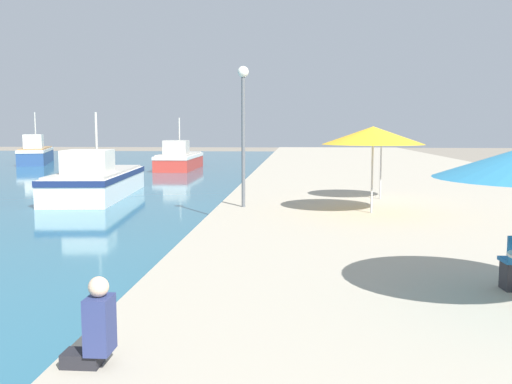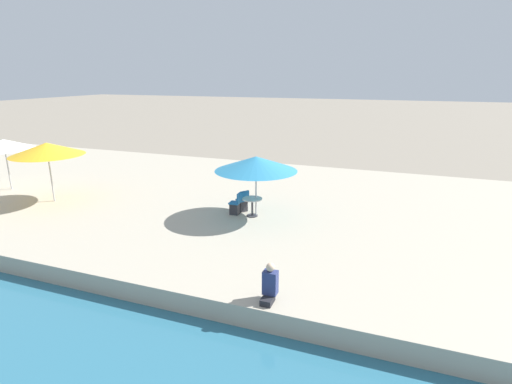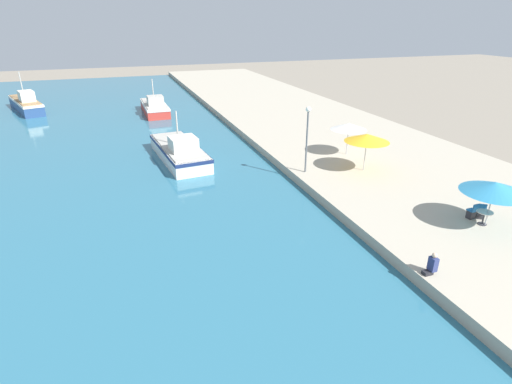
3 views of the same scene
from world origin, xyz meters
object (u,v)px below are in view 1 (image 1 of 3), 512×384
(fishing_boat_near, at_px, (97,180))
(lamppost, at_px, (243,112))
(fishing_boat_mid, at_px, (179,159))
(cafe_umbrella_striped, at_px, (381,138))
(person_at_quay, at_px, (96,327))
(fishing_boat_far, at_px, (36,153))
(cafe_umbrella_white, at_px, (373,135))

(fishing_boat_near, relative_size, lamppost, 1.99)
(fishing_boat_mid, bearing_deg, lamppost, -74.70)
(cafe_umbrella_striped, bearing_deg, fishing_boat_mid, 118.26)
(person_at_quay, bearing_deg, fishing_boat_near, 109.82)
(fishing_boat_near, distance_m, cafe_umbrella_striped, 13.40)
(fishing_boat_mid, relative_size, fishing_boat_far, 0.80)
(fishing_boat_far, bearing_deg, fishing_boat_near, -78.35)
(person_at_quay, xyz_separation_m, lamppost, (0.37, 12.72, 2.66))
(fishing_boat_far, relative_size, person_at_quay, 9.87)
(fishing_boat_far, relative_size, cafe_umbrella_striped, 3.53)
(fishing_boat_mid, xyz_separation_m, cafe_umbrella_striped, (12.27, -22.83, 2.03))
(fishing_boat_near, xyz_separation_m, cafe_umbrella_white, (11.60, -8.33, 2.18))
(fishing_boat_far, bearing_deg, cafe_umbrella_striped, -66.44)
(cafe_umbrella_white, relative_size, lamppost, 0.68)
(lamppost, bearing_deg, fishing_boat_near, 136.19)
(cafe_umbrella_white, distance_m, cafe_umbrella_striped, 3.65)
(cafe_umbrella_white, distance_m, person_at_quay, 12.60)
(cafe_umbrella_white, bearing_deg, cafe_umbrella_striped, 77.94)
(person_at_quay, height_order, lamppost, lamppost)
(fishing_boat_mid, distance_m, cafe_umbrella_striped, 26.00)
(fishing_boat_near, xyz_separation_m, fishing_boat_far, (-14.54, 24.60, 0.14))
(fishing_boat_mid, xyz_separation_m, cafe_umbrella_white, (11.51, -26.40, 2.16))
(cafe_umbrella_white, relative_size, person_at_quay, 3.10)
(cafe_umbrella_striped, xyz_separation_m, lamppost, (-4.79, -2.50, 0.87))
(fishing_boat_far, bearing_deg, lamppost, -74.18)
(fishing_boat_far, distance_m, lamppost, 38.87)
(fishing_boat_far, height_order, cafe_umbrella_white, fishing_boat_far)
(fishing_boat_near, distance_m, fishing_boat_mid, 18.07)
(person_at_quay, bearing_deg, lamppost, 88.35)
(cafe_umbrella_striped, height_order, lamppost, lamppost)
(fishing_boat_near, relative_size, person_at_quay, 9.13)
(fishing_boat_mid, relative_size, lamppost, 1.73)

